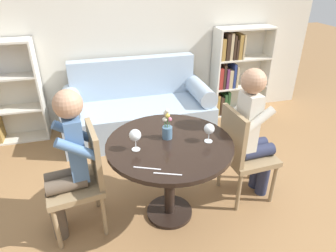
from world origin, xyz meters
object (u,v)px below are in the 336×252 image
(wine_glass_right, at_px, (209,129))
(bookshelf_right, at_px, (233,71))
(person_left, at_px, (67,162))
(chair_left, at_px, (82,176))
(flower_vase, at_px, (167,128))
(chair_right, at_px, (242,151))
(wine_glass_left, at_px, (135,136))
(person_right, at_px, (254,133))
(couch, at_px, (138,111))

(wine_glass_right, bearing_deg, bookshelf_right, 58.59)
(person_left, bearing_deg, chair_left, 94.83)
(person_left, distance_m, wine_glass_right, 1.10)
(chair_left, height_order, person_left, person_left)
(flower_vase, bearing_deg, person_left, -178.57)
(chair_right, relative_size, wine_glass_left, 5.33)
(chair_left, bearing_deg, flower_vase, 82.82)
(wine_glass_left, distance_m, flower_vase, 0.29)
(wine_glass_left, bearing_deg, bookshelf_right, 46.89)
(person_right, relative_size, flower_vase, 4.88)
(couch, height_order, flower_vase, flower_vase)
(couch, bearing_deg, chair_left, -115.65)
(bookshelf_right, xyz_separation_m, chair_right, (-0.73, -1.71, -0.14))
(bookshelf_right, height_order, wine_glass_right, bookshelf_right)
(wine_glass_left, relative_size, wine_glass_right, 1.11)
(bookshelf_right, height_order, chair_right, bookshelf_right)
(person_right, relative_size, wine_glass_left, 7.40)
(couch, xyz_separation_m, flower_vase, (-0.00, -1.44, 0.52))
(wine_glass_right, bearing_deg, chair_left, 172.29)
(chair_right, xyz_separation_m, wine_glass_left, (-0.96, -0.10, 0.36))
(bookshelf_right, bearing_deg, person_right, -110.64)
(bookshelf_right, relative_size, chair_right, 1.36)
(couch, distance_m, chair_left, 1.60)
(chair_right, height_order, flower_vase, flower_vase)
(chair_left, relative_size, chair_right, 1.00)
(chair_right, distance_m, person_right, 0.19)
(bookshelf_right, height_order, chair_left, bookshelf_right)
(bookshelf_right, bearing_deg, chair_right, -113.08)
(bookshelf_right, height_order, flower_vase, bookshelf_right)
(wine_glass_left, bearing_deg, person_right, 5.68)
(couch, xyz_separation_m, person_right, (0.78, -1.43, 0.36))
(bookshelf_right, distance_m, chair_left, 2.71)
(chair_left, xyz_separation_m, wine_glass_right, (0.99, -0.13, 0.35))
(chair_left, bearing_deg, wine_glass_left, 69.24)
(person_right, height_order, wine_glass_left, person_right)
(chair_right, xyz_separation_m, person_right, (0.09, 0.01, 0.17))
(chair_right, relative_size, wine_glass_right, 5.90)
(chair_left, bearing_deg, person_left, -85.17)
(couch, distance_m, flower_vase, 1.53)
(couch, xyz_separation_m, wine_glass_left, (-0.27, -1.54, 0.55))
(flower_vase, bearing_deg, wine_glass_right, -24.12)
(wine_glass_right, distance_m, flower_vase, 0.33)
(bookshelf_right, height_order, person_left, bookshelf_right)
(couch, relative_size, bookshelf_right, 1.47)
(chair_left, bearing_deg, couch, 147.12)
(chair_right, bearing_deg, couch, 22.13)
(bookshelf_right, height_order, person_right, person_right)
(couch, height_order, chair_right, couch)
(person_right, height_order, wine_glass_right, person_right)
(chair_left, bearing_deg, wine_glass_right, 75.06)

